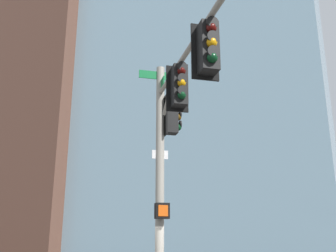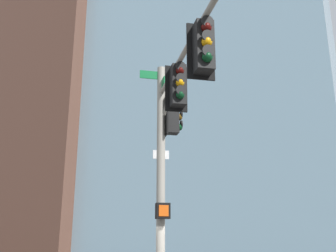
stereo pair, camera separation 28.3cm
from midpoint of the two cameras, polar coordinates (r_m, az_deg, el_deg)
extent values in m
cylinder|color=#9E998C|center=(10.52, -0.29, -9.11)|extent=(0.23, 0.23, 7.02)
cylinder|color=#9E998C|center=(8.87, 3.33, 10.71)|extent=(3.35, 4.11, 0.12)
cylinder|color=#9E998C|center=(10.17, 0.84, 4.36)|extent=(0.72, 0.86, 0.75)
cube|color=#0F6B33|center=(11.38, -0.27, 7.41)|extent=(1.01, 0.82, 0.24)
cube|color=#0F6B33|center=(11.26, -0.27, 6.01)|extent=(0.58, 0.70, 0.24)
cube|color=white|center=(10.67, -0.28, -4.25)|extent=(0.37, 0.31, 0.24)
cube|color=black|center=(9.17, 2.37, 5.95)|extent=(0.48, 0.48, 1.00)
cube|color=black|center=(9.34, 2.07, 5.52)|extent=(0.45, 0.37, 1.16)
sphere|color=#470A07|center=(9.10, 2.68, 8.17)|extent=(0.20, 0.20, 0.20)
cylinder|color=black|center=(9.08, 2.78, 8.85)|extent=(0.20, 0.18, 0.23)
sphere|color=#F29E0C|center=(8.98, 2.71, 6.42)|extent=(0.20, 0.20, 0.20)
cylinder|color=black|center=(8.96, 2.81, 7.11)|extent=(0.20, 0.18, 0.23)
sphere|color=#0A3819|center=(8.87, 2.73, 4.63)|extent=(0.20, 0.20, 0.20)
cylinder|color=black|center=(8.85, 2.84, 5.32)|extent=(0.20, 0.18, 0.23)
cube|color=black|center=(7.43, 6.37, 11.50)|extent=(0.48, 0.48, 1.00)
cube|color=black|center=(7.59, 5.90, 10.87)|extent=(0.45, 0.37, 1.16)
sphere|color=#470A07|center=(7.41, 6.82, 14.27)|extent=(0.20, 0.20, 0.20)
cylinder|color=black|center=(7.40, 6.96, 15.11)|extent=(0.20, 0.18, 0.23)
sphere|color=#F29E0C|center=(7.26, 6.90, 12.22)|extent=(0.20, 0.20, 0.20)
cylinder|color=black|center=(7.25, 7.04, 13.08)|extent=(0.20, 0.18, 0.23)
sphere|color=#0A3819|center=(7.13, 6.98, 10.09)|extent=(0.20, 0.20, 0.20)
cylinder|color=black|center=(7.11, 7.13, 10.96)|extent=(0.20, 0.18, 0.23)
cube|color=black|center=(11.02, 1.34, 1.37)|extent=(0.48, 0.48, 1.00)
cube|color=black|center=(10.97, 0.37, 1.44)|extent=(0.37, 0.45, 1.16)
sphere|color=red|center=(11.16, 2.35, 2.78)|extent=(0.20, 0.20, 0.20)
cylinder|color=black|center=(11.20, 2.67, 3.19)|extent=(0.18, 0.20, 0.23)
sphere|color=#4C330A|center=(11.06, 2.37, 1.30)|extent=(0.20, 0.20, 0.20)
cylinder|color=black|center=(11.11, 2.69, 1.72)|extent=(0.18, 0.20, 0.23)
sphere|color=#0A3819|center=(10.98, 2.39, -0.19)|extent=(0.20, 0.20, 0.20)
cylinder|color=black|center=(11.02, 2.71, 0.24)|extent=(0.18, 0.20, 0.23)
cube|color=black|center=(10.21, 0.03, -12.43)|extent=(0.44, 0.42, 0.40)
cube|color=#EA5914|center=(10.07, 0.20, -12.38)|extent=(0.21, 0.17, 0.28)
cube|color=brown|center=(60.80, -17.75, 3.66)|extent=(26.01, 18.05, 43.63)
cube|color=#4C3328|center=(49.26, 9.06, 6.01)|extent=(23.49, 16.56, 40.94)
cube|color=#8CB2C6|center=(58.74, 8.99, 12.74)|extent=(27.53, 32.21, 60.42)
cube|color=#845B47|center=(69.84, 13.22, -0.74)|extent=(16.67, 17.71, 40.02)
camera|label=1|loc=(0.14, -89.19, -0.23)|focal=41.29mm
camera|label=2|loc=(0.14, 90.81, 0.23)|focal=41.29mm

